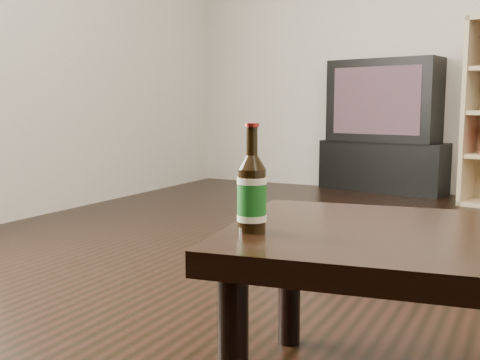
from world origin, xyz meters
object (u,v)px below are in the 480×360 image
at_px(coffee_table, 476,260).
at_px(beer_bottle, 252,194).
at_px(tv_stand, 388,165).
at_px(tv, 390,101).

bearing_deg(coffee_table, beer_bottle, -158.13).
bearing_deg(beer_bottle, coffee_table, 21.87).
xyz_separation_m(tv_stand, beer_bottle, (0.50, -3.60, 0.30)).
height_order(tv_stand, beer_bottle, beer_bottle).
bearing_deg(tv_stand, beer_bottle, -71.47).
distance_m(coffee_table, beer_bottle, 0.51).
bearing_deg(tv_stand, tv, -90.00).
relative_size(tv, coffee_table, 0.81).
height_order(coffee_table, beer_bottle, beer_bottle).
xyz_separation_m(tv, beer_bottle, (0.50, -3.59, -0.24)).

